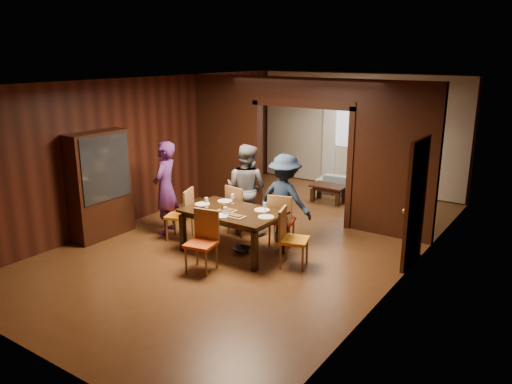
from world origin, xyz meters
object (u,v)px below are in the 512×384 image
Objects in this scene: chair_right at (294,238)px; hutch at (100,185)px; dining_table at (233,231)px; chair_far_l at (242,210)px; sofa at (352,184)px; chair_left at (179,214)px; chair_far_r at (282,219)px; person_grey at (246,189)px; person_purple at (166,188)px; coffee_table at (328,193)px; person_navy at (285,199)px; chair_near at (201,242)px.

hutch reaches higher than chair_right.
hutch reaches higher than dining_table.
dining_table is 0.91m from chair_far_l.
chair_far_l reaches higher than sofa.
chair_right reaches higher than dining_table.
chair_left is at bearing 28.82° from hutch.
chair_far_r is at bearing 87.57° from sofa.
chair_right is (1.56, -0.86, -0.38)m from person_grey.
person_purple reaches higher than sofa.
chair_left reaches higher than coffee_table.
person_navy is 3.73m from sofa.
person_navy is 0.98× the size of dining_table.
chair_left is at bearing 134.52° from chair_near.
chair_far_l reaches higher than coffee_table.
chair_right is at bearing 115.04° from chair_far_r.
chair_far_r is at bearing -80.41° from coffee_table.
person_grey is 0.40m from chair_far_l.
chair_far_l and chair_far_r have the same top height.
chair_far_l is 2.67m from hutch.
person_purple reaches higher than chair_left.
person_purple is at bearing 60.77° from sofa.
dining_table is at bearing 68.43° from person_purple.
chair_far_l is 1.78m from chair_near.
dining_table is 2.68m from hutch.
chair_left is (-1.23, -3.73, 0.28)m from coffee_table.
person_purple is 2.30m from person_navy.
chair_left is 1.18m from chair_far_l.
person_purple is at bearing 138.77° from chair_near.
hutch is (-2.09, -1.57, 0.52)m from chair_far_l.
person_grey is 2.85m from coffee_table.
coffee_table is at bearing -89.31° from chair_far_l.
chair_left is at bearing 44.02° from person_grey.
chair_left is at bearing 7.79° from chair_far_r.
chair_far_l is at bearing 9.72° from person_navy.
chair_near is at bearing 40.96° from person_purple.
hutch is (-3.01, -1.55, 0.52)m from chair_far_r.
sofa is 6.05m from hutch.
person_grey is 1.93m from chair_near.
chair_far_r is 1.00× the size of chair_near.
person_grey is at bearing 105.41° from person_purple.
chair_far_r is at bearing 164.15° from person_grey.
hutch is (-2.49, -0.76, 0.62)m from dining_table.
coffee_table is (1.67, 3.60, -0.69)m from person_purple.
hutch is (-1.29, -0.71, 0.52)m from chair_left.
person_grey reaches higher than chair_near.
chair_left is (-1.21, -0.05, 0.10)m from dining_table.
hutch is at bearing 32.61° from person_grey.
chair_left is (-0.82, -0.99, -0.38)m from person_grey.
chair_near is at bearing 113.14° from chair_right.
chair_near is 0.48× the size of hutch.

